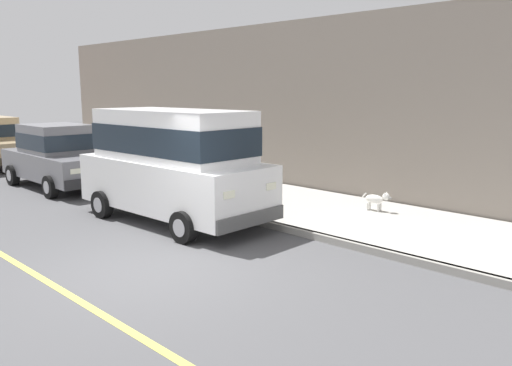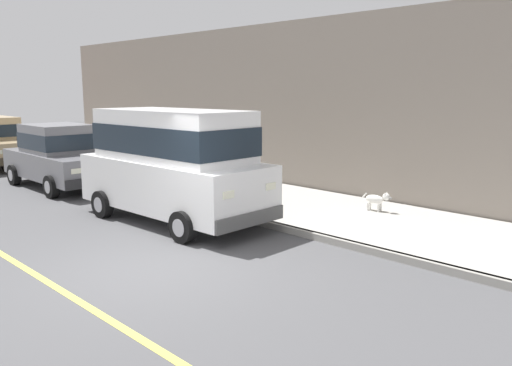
# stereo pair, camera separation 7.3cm
# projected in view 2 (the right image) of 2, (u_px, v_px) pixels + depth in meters

# --- Properties ---
(ground_plane) EXTENTS (80.00, 80.00, 0.00)m
(ground_plane) POSITION_uv_depth(u_px,v_px,m) (160.00, 268.00, 8.69)
(ground_plane) COLOR #4C4C4F
(curb) EXTENTS (0.16, 64.00, 0.14)m
(curb) POSITION_uv_depth(u_px,v_px,m) (287.00, 229.00, 10.90)
(curb) COLOR gray
(curb) RESTS_ON ground
(sidewalk) EXTENTS (3.60, 64.00, 0.14)m
(sidewalk) POSITION_uv_depth(u_px,v_px,m) (338.00, 215.00, 12.15)
(sidewalk) COLOR #A8A59E
(sidewalk) RESTS_ON ground
(lane_centre_line) EXTENTS (0.12, 57.60, 0.01)m
(lane_centre_line) POSITION_uv_depth(u_px,v_px,m) (68.00, 294.00, 7.58)
(lane_centre_line) COLOR #E0D64C
(lane_centre_line) RESTS_ON ground
(car_white_van) EXTENTS (2.25, 4.96, 2.52)m
(car_white_van) POSITION_uv_depth(u_px,v_px,m) (173.00, 160.00, 11.59)
(car_white_van) COLOR white
(car_white_van) RESTS_ON ground
(car_grey_sedan) EXTENTS (2.08, 4.62, 1.92)m
(car_grey_sedan) POSITION_uv_depth(u_px,v_px,m) (59.00, 155.00, 15.78)
(car_grey_sedan) COLOR slate
(car_grey_sedan) RESTS_ON ground
(dog_white) EXTENTS (0.25, 0.75, 0.49)m
(dog_white) POSITION_uv_depth(u_px,v_px,m) (377.00, 199.00, 12.14)
(dog_white) COLOR white
(dog_white) RESTS_ON sidewalk
(fire_hydrant) EXTENTS (0.34, 0.24, 0.72)m
(fire_hydrant) POSITION_uv_depth(u_px,v_px,m) (237.00, 193.00, 12.56)
(fire_hydrant) COLOR gold
(fire_hydrant) RESTS_ON sidewalk
(building_facade) EXTENTS (0.50, 20.00, 4.91)m
(building_facade) POSITION_uv_depth(u_px,v_px,m) (231.00, 105.00, 17.39)
(building_facade) COLOR slate
(building_facade) RESTS_ON ground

